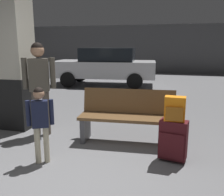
% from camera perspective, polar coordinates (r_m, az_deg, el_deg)
% --- Properties ---
extents(ground_plane, '(18.00, 18.00, 0.10)m').
position_cam_1_polar(ground_plane, '(6.51, 4.24, -2.77)').
color(ground_plane, slate).
extents(garage_back_wall, '(18.00, 0.12, 2.80)m').
position_cam_1_polar(garage_back_wall, '(15.10, 10.61, 11.14)').
color(garage_back_wall, '#565658').
rests_on(garage_back_wall, ground_plane).
extents(structural_pillar, '(0.57, 0.57, 2.75)m').
position_cam_1_polar(structural_pillar, '(5.15, -21.51, 8.40)').
color(structural_pillar, black).
rests_on(structural_pillar, ground_plane).
extents(bench, '(1.63, 0.64, 0.89)m').
position_cam_1_polar(bench, '(4.19, 3.57, -4.31)').
color(bench, brown).
rests_on(bench, ground_plane).
extents(suitcase, '(0.41, 0.29, 0.60)m').
position_cam_1_polar(suitcase, '(3.62, 13.98, -9.41)').
color(suitcase, '#471419').
rests_on(suitcase, ground_plane).
extents(backpack_bright, '(0.29, 0.20, 0.34)m').
position_cam_1_polar(backpack_bright, '(3.48, 14.38, -2.50)').
color(backpack_bright, orange).
rests_on(backpack_bright, suitcase).
extents(child, '(0.33, 0.21, 1.08)m').
position_cam_1_polar(child, '(3.51, -16.33, -4.28)').
color(child, beige).
rests_on(child, ground_plane).
extents(adult, '(0.53, 0.31, 1.68)m').
position_cam_1_polar(adult, '(4.56, -16.53, 4.20)').
color(adult, brown).
rests_on(adult, ground_plane).
extents(parked_car_far, '(4.25, 2.10, 1.51)m').
position_cam_1_polar(parked_car_far, '(10.15, -1.52, 7.55)').
color(parked_car_far, silver).
rests_on(parked_car_far, ground_plane).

